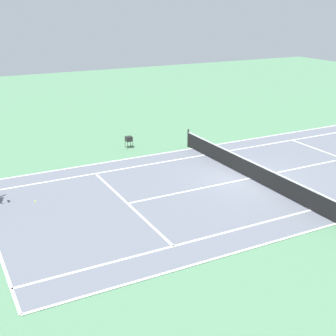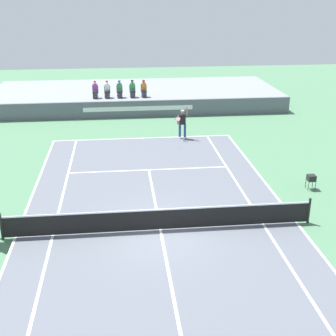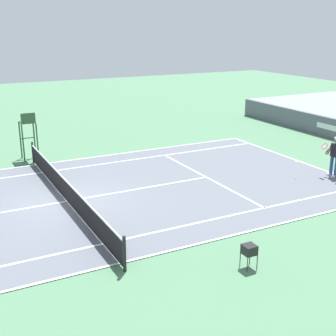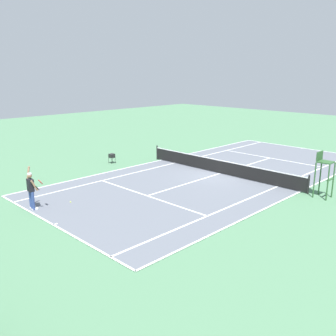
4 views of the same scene
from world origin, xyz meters
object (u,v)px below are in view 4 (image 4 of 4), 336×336
object	(u,v)px
tennis_player	(31,190)
umpire_chair	(324,169)
tennis_ball	(71,202)
ball_hopper	(112,156)

from	to	relation	value
tennis_player	umpire_chair	bearing A→B (deg)	-128.20
tennis_ball	umpire_chair	xyz separation A→B (m)	(-8.67, -9.84, 1.52)
tennis_player	umpire_chair	size ratio (longest dim) A/B	0.85
umpire_chair	ball_hopper	bearing A→B (deg)	12.82
tennis_ball	umpire_chair	size ratio (longest dim) A/B	0.03
ball_hopper	umpire_chair	bearing A→B (deg)	-167.18
tennis_player	ball_hopper	world-z (taller)	tennis_player
umpire_chair	tennis_player	bearing A→B (deg)	51.80
tennis_ball	umpire_chair	world-z (taller)	umpire_chair
tennis_ball	ball_hopper	world-z (taller)	ball_hopper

